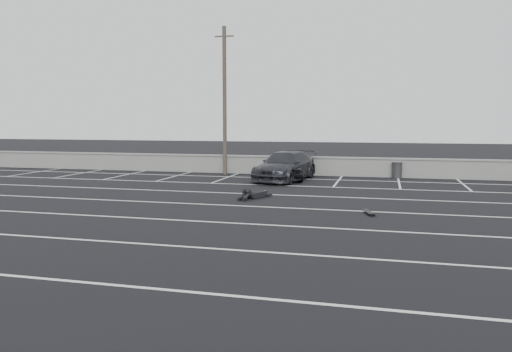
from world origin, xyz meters
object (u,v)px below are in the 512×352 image
(person, at_px, (258,192))
(utility_pole, at_px, (225,100))
(car_right, at_px, (285,166))
(trash_bin, at_px, (397,170))
(car_left, at_px, (285,166))
(skateboard, at_px, (369,212))

(person, bearing_deg, utility_pole, 136.28)
(car_right, xyz_separation_m, person, (0.10, -6.02, -0.51))
(car_right, distance_m, trash_bin, 6.15)
(utility_pole, bearing_deg, car_right, -27.37)
(car_left, bearing_deg, trash_bin, 5.06)
(car_right, height_order, skateboard, car_right)
(car_left, height_order, trash_bin, car_left)
(trash_bin, height_order, person, trash_bin)
(car_left, distance_m, person, 6.46)
(car_left, xyz_separation_m, skateboard, (4.60, -9.13, -0.62))
(utility_pole, bearing_deg, person, -63.46)
(car_right, bearing_deg, utility_pole, 162.93)
(car_left, xyz_separation_m, utility_pole, (-3.85, 1.61, 3.53))
(car_left, xyz_separation_m, person, (0.17, -6.44, -0.46))
(car_left, relative_size, utility_pole, 0.49)
(utility_pole, distance_m, skateboard, 14.29)
(car_left, height_order, car_right, car_right)
(car_left, height_order, skateboard, car_left)
(car_left, bearing_deg, car_right, -94.62)
(car_left, distance_m, trash_bin, 6.06)
(utility_pole, distance_m, person, 9.85)
(car_left, relative_size, skateboard, 5.37)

